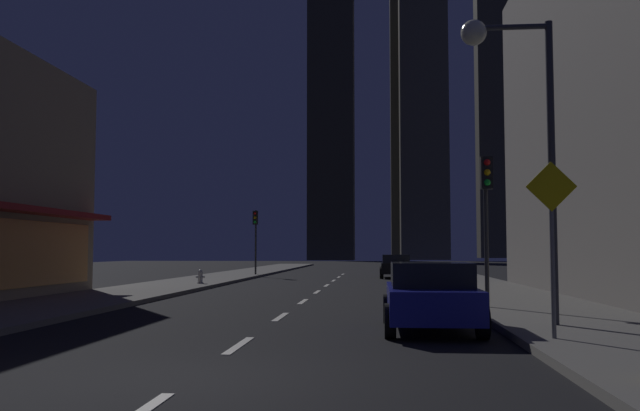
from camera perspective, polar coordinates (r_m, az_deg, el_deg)
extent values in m
cube|color=black|center=(40.95, 1.41, -6.28)|extent=(78.00, 136.00, 0.10)
cube|color=#605E59|center=(41.12, 11.24, -6.02)|extent=(4.00, 76.00, 0.15)
cube|color=#605E59|center=(41.96, -8.23, -6.01)|extent=(4.00, 76.00, 0.15)
cube|color=silver|center=(12.41, -6.86, -11.66)|extent=(0.16, 2.20, 0.01)
cube|color=silver|center=(17.50, -3.35, -9.39)|extent=(0.16, 2.20, 0.01)
cube|color=silver|center=(22.64, -1.45, -8.12)|extent=(0.16, 2.20, 0.01)
cube|color=silver|center=(27.80, -0.26, -7.33)|extent=(0.16, 2.20, 0.01)
cube|color=silver|center=(32.98, 0.56, -6.78)|extent=(0.16, 2.20, 0.01)
cube|color=silver|center=(38.16, 1.15, -6.37)|extent=(0.16, 2.20, 0.01)
cube|color=silver|center=(43.34, 1.60, -6.07)|extent=(0.16, 2.20, 0.01)
cube|color=silver|center=(48.53, 1.95, -5.83)|extent=(0.16, 2.20, 0.01)
cube|color=#333126|center=(125.03, 0.96, 11.75)|extent=(8.16, 7.06, 70.54)
cube|color=#38352A|center=(141.67, 7.16, 7.07)|extent=(5.81, 5.35, 56.84)
cube|color=#524E3E|center=(129.48, 8.72, 7.55)|extent=(8.90, 6.99, 54.29)
cube|color=#433F32|center=(164.56, 14.40, 8.03)|extent=(7.49, 6.37, 70.34)
cube|color=navy|center=(14.72, 9.30, -8.02)|extent=(1.80, 4.20, 0.65)
cube|color=black|center=(14.49, 9.34, -5.87)|extent=(1.64, 2.00, 0.55)
cylinder|color=black|center=(16.10, 5.77, -8.67)|extent=(0.22, 0.68, 0.68)
cylinder|color=black|center=(16.22, 12.07, -8.56)|extent=(0.22, 0.68, 0.68)
cylinder|color=black|center=(13.31, 5.95, -9.68)|extent=(0.22, 0.68, 0.68)
cylinder|color=black|center=(13.46, 13.57, -9.53)|extent=(0.22, 0.68, 0.68)
sphere|color=white|center=(16.73, 6.86, -7.36)|extent=(0.18, 0.18, 0.18)
sphere|color=white|center=(16.81, 10.65, -7.30)|extent=(0.18, 0.18, 0.18)
cube|color=black|center=(42.32, 6.42, -5.28)|extent=(1.80, 4.20, 0.65)
cube|color=black|center=(42.10, 6.42, -4.52)|extent=(1.64, 2.00, 0.55)
cylinder|color=black|center=(43.71, 5.21, -5.60)|extent=(0.22, 0.68, 0.68)
cylinder|color=black|center=(43.75, 7.53, -5.58)|extent=(0.22, 0.68, 0.68)
cylinder|color=black|center=(40.91, 5.23, -5.72)|extent=(0.22, 0.68, 0.68)
cylinder|color=black|center=(40.96, 7.71, -5.70)|extent=(0.22, 0.68, 0.68)
sphere|color=white|center=(44.35, 5.63, -5.15)|extent=(0.18, 0.18, 0.18)
sphere|color=white|center=(44.38, 7.06, -5.14)|extent=(0.18, 0.18, 0.18)
cylinder|color=#B2B2B2|center=(32.60, -10.08, -6.01)|extent=(0.22, 0.22, 0.55)
sphere|color=#B2B2B2|center=(32.59, -10.08, -5.53)|extent=(0.21, 0.21, 0.21)
cylinder|color=#B2B2B2|center=(32.61, -10.09, -6.44)|extent=(0.30, 0.30, 0.06)
cylinder|color=#B2B2B2|center=(32.64, -10.35, -5.96)|extent=(0.10, 0.10, 0.10)
cylinder|color=#B2B2B2|center=(32.56, -9.81, -5.97)|extent=(0.10, 0.10, 0.10)
cylinder|color=#2D2D2D|center=(19.31, 13.87, -2.09)|extent=(0.12, 0.12, 4.20)
cube|color=black|center=(19.23, 13.89, 2.70)|extent=(0.32, 0.24, 0.90)
sphere|color=red|center=(19.13, 13.94, 3.57)|extent=(0.18, 0.18, 0.18)
sphere|color=#F2B20C|center=(19.10, 13.95, 2.74)|extent=(0.18, 0.18, 0.18)
sphere|color=#19D833|center=(19.07, 13.96, 1.90)|extent=(0.18, 0.18, 0.18)
cylinder|color=#2D2D2D|center=(44.53, -5.46, -3.11)|extent=(0.12, 0.12, 4.20)
cube|color=black|center=(44.39, -5.49, -1.04)|extent=(0.32, 0.24, 0.90)
sphere|color=red|center=(44.27, -5.52, -0.67)|extent=(0.18, 0.18, 0.18)
sphere|color=#F2B20C|center=(44.26, -5.52, -1.03)|extent=(0.18, 0.18, 0.18)
sphere|color=#19D833|center=(44.25, -5.52, -1.39)|extent=(0.18, 0.18, 0.18)
cylinder|color=#38383D|center=(15.21, 19.01, 2.79)|extent=(0.16, 0.16, 6.50)
cylinder|color=#38383D|center=(15.70, 15.83, 14.30)|extent=(1.60, 0.12, 0.12)
sphere|color=#FCF7CC|center=(15.54, 12.85, 14.05)|extent=(0.56, 0.56, 0.56)
cylinder|color=slate|center=(12.78, 19.07, -5.20)|extent=(0.08, 0.08, 2.40)
cube|color=yellow|center=(12.79, 18.96, 1.52)|extent=(0.91, 0.03, 0.91)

